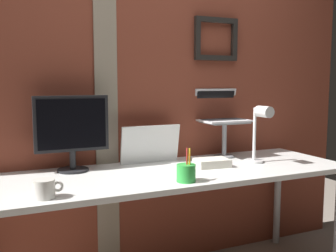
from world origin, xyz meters
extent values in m
cube|color=brown|center=(0.00, 0.48, 1.20)|extent=(3.26, 0.12, 2.39)
cube|color=gray|center=(-0.22, 0.42, 1.20)|extent=(0.14, 0.01, 2.39)
cube|color=black|center=(0.55, 0.40, 1.66)|extent=(0.33, 0.03, 0.03)
cube|color=black|center=(0.55, 0.40, 1.40)|extent=(0.33, 0.03, 0.03)
cube|color=black|center=(0.40, 0.40, 1.53)|extent=(0.03, 0.03, 0.22)
cube|color=black|center=(0.70, 0.40, 1.53)|extent=(0.03, 0.03, 0.22)
cube|color=white|center=(0.09, 0.07, 0.71)|extent=(2.12, 0.70, 0.03)
cylinder|color=#B2B2B7|center=(1.09, 0.36, 0.35)|extent=(0.05, 0.05, 0.70)
cylinder|color=black|center=(-0.46, 0.30, 0.73)|extent=(0.18, 0.18, 0.01)
cylinder|color=black|center=(-0.46, 0.30, 0.79)|extent=(0.04, 0.04, 0.10)
cube|color=black|center=(-0.46, 0.30, 1.00)|extent=(0.42, 0.04, 0.32)
cube|color=black|center=(-0.46, 0.28, 1.00)|extent=(0.38, 0.00, 0.28)
cylinder|color=gray|center=(0.56, 0.30, 0.73)|extent=(0.14, 0.14, 0.01)
cylinder|color=gray|center=(0.56, 0.30, 0.85)|extent=(0.03, 0.03, 0.22)
cube|color=gray|center=(0.56, 0.30, 0.96)|extent=(0.28, 0.22, 0.01)
cube|color=white|center=(0.56, 0.30, 0.98)|extent=(0.33, 0.22, 0.01)
cube|color=#2D2D30|center=(0.56, 0.32, 0.98)|extent=(0.29, 0.13, 0.00)
cube|color=white|center=(0.56, 0.44, 1.09)|extent=(0.33, 0.06, 0.21)
cube|color=black|center=(0.56, 0.43, 1.08)|extent=(0.30, 0.05, 0.18)
cube|color=white|center=(0.03, 0.33, 0.85)|extent=(0.38, 0.06, 0.24)
cylinder|color=white|center=(0.64, 0.07, 0.73)|extent=(0.12, 0.12, 0.02)
cylinder|color=white|center=(0.64, 0.07, 0.91)|extent=(0.02, 0.02, 0.34)
cylinder|color=white|center=(0.64, -0.02, 1.06)|extent=(0.07, 0.11, 0.07)
cylinder|color=green|center=(0.03, -0.18, 0.77)|extent=(0.10, 0.10, 0.09)
cylinder|color=red|center=(0.04, -0.18, 0.82)|extent=(0.02, 0.03, 0.17)
cylinder|color=yellow|center=(0.05, -0.18, 0.82)|extent=(0.02, 0.03, 0.16)
cylinder|color=orange|center=(0.04, -0.18, 0.82)|extent=(0.02, 0.02, 0.17)
cylinder|color=orange|center=(0.05, -0.19, 0.81)|extent=(0.02, 0.03, 0.14)
cylinder|color=silver|center=(-0.67, -0.18, 0.77)|extent=(0.10, 0.10, 0.08)
torus|color=silver|center=(-0.61, -0.18, 0.77)|extent=(0.05, 0.01, 0.05)
cube|color=silver|center=(0.34, 0.07, 0.75)|extent=(0.21, 0.16, 0.05)
camera|label=1|loc=(-0.84, -1.91, 1.24)|focal=41.16mm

